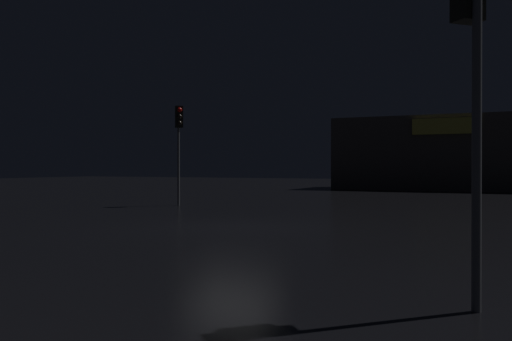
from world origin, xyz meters
The scene contains 4 objects.
ground_plane centered at (0.00, 0.00, 0.00)m, with size 120.00×120.00×0.00m, color black.
store_building centered at (2.91, 29.15, 2.67)m, with size 16.33×6.90×5.34m.
traffic_signal_main centered at (-6.05, 6.49, 3.33)m, with size 0.42×0.42×4.36m.
traffic_signal_opposite centered at (6.74, -6.65, 3.37)m, with size 0.42×0.42×4.46m.
Camera 1 is at (7.23, -13.67, 1.72)m, focal length 38.38 mm.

